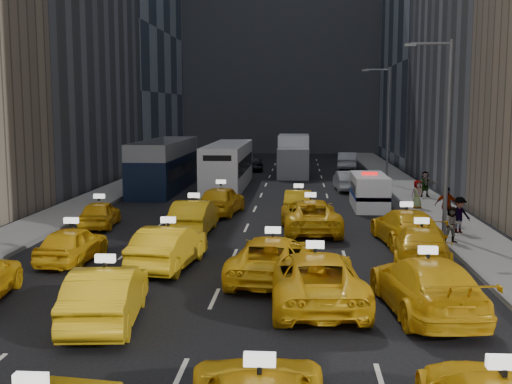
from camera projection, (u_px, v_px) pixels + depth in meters
ground at (205, 319)px, 18.29m from camera, size 160.00×160.00×0.00m
sidewalk_west at (107, 195)px, 43.72m from camera, size 3.00×90.00×0.15m
sidewalk_east at (419, 198)px, 42.27m from camera, size 3.00×90.00×0.15m
curb_west at (128, 195)px, 43.62m from camera, size 0.15×90.00×0.18m
curb_east at (397, 197)px, 42.37m from camera, size 0.15×90.00×0.18m
building_backdrop at (282, 3)px, 86.85m from camera, size 30.00×12.00×40.00m
streetlight_near at (445, 131)px, 28.87m from camera, size 2.15×0.22×9.00m
streetlight_far at (387, 122)px, 48.65m from camera, size 2.15×0.22×9.00m
taxi_5 at (106, 295)px, 17.88m from camera, size 2.29×5.13×1.63m
taxi_6 at (315, 278)px, 19.56m from camera, size 3.24×6.17×1.65m
taxi_7 at (427, 285)px, 18.72m from camera, size 3.01×6.02×1.68m
taxi_8 at (72, 244)px, 24.91m from camera, size 1.90×4.30×1.44m
taxi_9 at (169, 247)px, 24.05m from camera, size 2.30×5.07×1.61m
taxi_10 at (273, 258)px, 22.44m from camera, size 3.21×5.82×1.54m
taxi_11 at (421, 245)px, 24.55m from camera, size 2.72×5.37×1.49m
taxi_12 at (100, 214)px, 32.22m from camera, size 1.98×4.12×1.36m
taxi_13 at (194, 216)px, 30.78m from camera, size 1.79×4.89×1.60m
taxi_14 at (310, 216)px, 30.95m from camera, size 3.06×5.95×1.61m
taxi_15 at (406, 227)px, 28.15m from camera, size 2.82×5.64×1.57m
taxi_16 at (221, 200)px, 36.06m from camera, size 2.57×5.02×1.63m
taxi_17 at (298, 202)px, 36.32m from camera, size 1.60×4.22×1.38m
nypd_van at (369, 192)px, 38.21m from camera, size 2.47×5.24×2.17m
double_decker at (164, 166)px, 46.54m from camera, size 3.43×12.43×3.58m
city_bus at (228, 166)px, 48.06m from camera, size 3.41×12.90×3.30m
box_truck at (293, 156)px, 56.38m from camera, size 3.66×8.06×3.55m
misc_car_0 at (347, 181)px, 46.35m from camera, size 1.82×4.50×1.45m
misc_car_1 at (194, 164)px, 58.91m from camera, size 2.86×5.75×1.56m
misc_car_2 at (291, 162)px, 62.07m from camera, size 2.52×4.98×1.39m
misc_car_3 at (253, 163)px, 60.82m from camera, size 2.22×4.54×1.49m
misc_car_4 at (347, 161)px, 62.28m from camera, size 2.19×5.21×1.67m
pedestrian_1 at (453, 225)px, 27.80m from camera, size 0.79×0.46×1.58m
pedestrian_2 at (459, 215)px, 29.98m from camera, size 1.19×0.76×1.70m
pedestrian_3 at (446, 205)px, 32.34m from camera, size 1.16×0.66×1.88m
pedestrian_4 at (417, 194)px, 37.37m from camera, size 0.90×0.69×1.64m
pedestrian_5 at (425, 184)px, 42.06m from camera, size 1.61×0.68×1.69m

